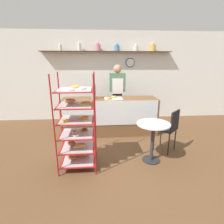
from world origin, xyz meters
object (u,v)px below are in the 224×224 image
coffee_carafe (94,91)px  donut_tray_counter (112,98)px  cafe_table (153,133)px  pastry_rack (77,128)px  person_worker (117,93)px  cafe_chair (170,126)px

coffee_carafe → donut_tray_counter: (0.46, -0.01, -0.17)m
donut_tray_counter → cafe_table: bearing=-65.0°
pastry_rack → cafe_table: bearing=3.3°
pastry_rack → person_worker: bearing=66.0°
cafe_table → cafe_chair: 0.56m
pastry_rack → cafe_chair: pastry_rack is taller
pastry_rack → coffee_carafe: (0.26, 1.44, 0.37)m
pastry_rack → cafe_chair: bearing=12.7°
person_worker → cafe_table: bearing=-77.2°
pastry_rack → coffee_carafe: size_ratio=4.36×
pastry_rack → donut_tray_counter: (0.72, 1.43, 0.21)m
person_worker → donut_tray_counter: size_ratio=3.93×
person_worker → cafe_chair: (0.89, -1.63, -0.40)m
donut_tray_counter → pastry_rack: bearing=-116.7°
cafe_chair → pastry_rack: bearing=-31.9°
coffee_carafe → cafe_table: bearing=-51.3°
coffee_carafe → cafe_chair: bearing=-33.9°
person_worker → cafe_table: 2.05m
cafe_chair → donut_tray_counter: donut_tray_counter is taller
cafe_table → pastry_rack: bearing=-176.7°
cafe_chair → coffee_carafe: (-1.54, 1.04, 0.56)m
pastry_rack → person_worker: (0.91, 2.03, 0.22)m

